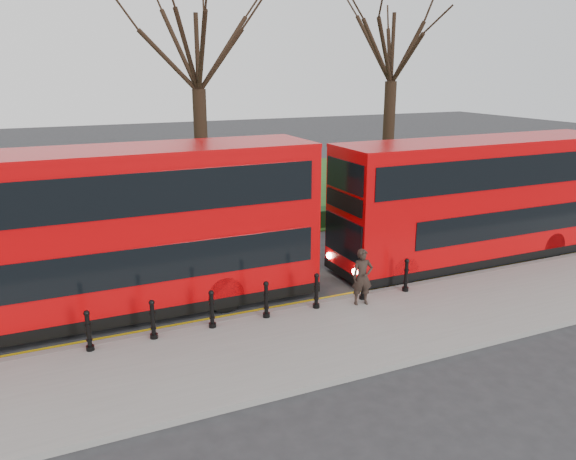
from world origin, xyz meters
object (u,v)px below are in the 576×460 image
bollard_row (266,300)px  bus_lead (110,234)px  bus_rear (478,201)px  pedestrian (362,277)px

bollard_row → bus_lead: size_ratio=0.80×
bus_lead → bus_rear: 12.67m
bollard_row → pedestrian: 2.92m
bus_lead → bollard_row: bearing=-32.4°
bus_lead → bus_rear: bearing=-2.5°
bus_lead → pedestrian: bearing=-21.9°
bus_rear → pedestrian: bearing=-160.9°
bollard_row → pedestrian: pedestrian is taller
bollard_row → pedestrian: bearing=-5.9°
bollard_row → pedestrian: (2.88, -0.30, 0.34)m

